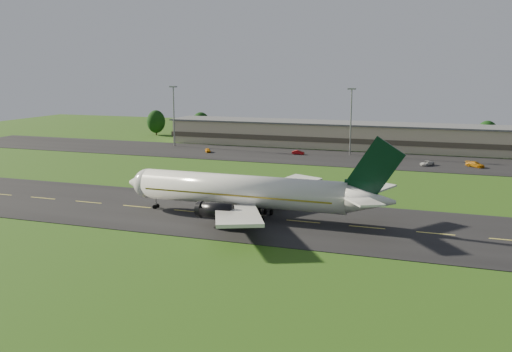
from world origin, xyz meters
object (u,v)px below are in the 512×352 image
(airliner, at_px, (246,192))
(service_vehicle_b, at_px, (298,152))
(light_mast_west, at_px, (174,109))
(service_vehicle_c, at_px, (427,163))
(light_mast_centre, at_px, (351,113))
(terminal, at_px, (363,136))
(service_vehicle_a, at_px, (208,150))
(service_vehicle_d, at_px, (475,164))

(airliner, bearing_deg, service_vehicle_b, 98.38)
(airliner, bearing_deg, light_mast_west, 125.13)
(airliner, distance_m, service_vehicle_c, 72.82)
(light_mast_west, bearing_deg, airliner, -55.28)
(light_mast_west, relative_size, service_vehicle_c, 4.55)
(light_mast_west, relative_size, service_vehicle_b, 5.37)
(light_mast_centre, bearing_deg, terminal, 85.05)
(service_vehicle_a, height_order, service_vehicle_c, service_vehicle_a)
(terminal, height_order, service_vehicle_b, terminal)
(service_vehicle_b, relative_size, service_vehicle_c, 0.85)
(terminal, height_order, light_mast_west, light_mast_west)
(terminal, relative_size, light_mast_west, 7.13)
(light_mast_centre, relative_size, service_vehicle_a, 5.55)
(airliner, bearing_deg, light_mast_centre, 87.15)
(airliner, height_order, service_vehicle_b, airliner)
(terminal, bearing_deg, light_mast_centre, -94.95)
(service_vehicle_b, xyz_separation_m, service_vehicle_d, (50.82, -6.26, 0.12))
(service_vehicle_a, bearing_deg, service_vehicle_b, -21.14)
(terminal, bearing_deg, airliner, -93.55)
(airliner, bearing_deg, service_vehicle_c, 67.82)
(airliner, distance_m, service_vehicle_b, 75.78)
(light_mast_centre, bearing_deg, light_mast_west, 180.00)
(service_vehicle_d, bearing_deg, terminal, 84.60)
(terminal, bearing_deg, service_vehicle_a, -149.66)
(light_mast_centre, distance_m, service_vehicle_c, 29.26)
(airliner, distance_m, terminal, 96.38)
(light_mast_west, bearing_deg, terminal, 14.76)
(terminal, bearing_deg, service_vehicle_b, -127.76)
(service_vehicle_b, bearing_deg, light_mast_centre, -74.71)
(light_mast_centre, xyz_separation_m, service_vehicle_c, (23.37, -12.88, -12.02))
(airliner, height_order, service_vehicle_d, airliner)
(service_vehicle_c, height_order, service_vehicle_d, service_vehicle_d)
(service_vehicle_c, bearing_deg, light_mast_west, -156.05)
(service_vehicle_b, xyz_separation_m, service_vehicle_c, (38.42, -7.81, -0.00))
(light_mast_centre, height_order, service_vehicle_a, light_mast_centre)
(light_mast_west, xyz_separation_m, service_vehicle_d, (95.76, -11.32, -11.89))
(service_vehicle_c, xyz_separation_m, service_vehicle_d, (12.39, 1.56, 0.13))
(airliner, xyz_separation_m, terminal, (5.97, 96.19, -0.67))
(light_mast_centre, distance_m, service_vehicle_d, 39.35)
(terminal, xyz_separation_m, light_mast_west, (-61.40, -16.18, 8.75))
(airliner, relative_size, service_vehicle_c, 11.47)
(service_vehicle_b, bearing_deg, terminal, -41.06)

